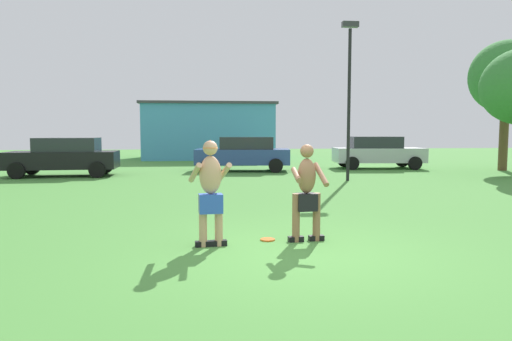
% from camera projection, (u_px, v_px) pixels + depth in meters
% --- Properties ---
extents(ground_plane, '(80.00, 80.00, 0.00)m').
position_uv_depth(ground_plane, '(300.00, 253.00, 7.12)').
color(ground_plane, '#4C8E3D').
extents(player_with_cap, '(0.72, 0.61, 1.73)m').
position_uv_depth(player_with_cap, '(211.00, 188.00, 7.45)').
color(player_with_cap, black).
rests_on(player_with_cap, ground_plane).
extents(player_in_black, '(0.63, 0.60, 1.65)m').
position_uv_depth(player_in_black, '(307.00, 191.00, 7.78)').
color(player_in_black, black).
rests_on(player_in_black, ground_plane).
extents(frisbee, '(0.25, 0.25, 0.03)m').
position_uv_depth(frisbee, '(268.00, 240.00, 7.93)').
color(frisbee, orange).
rests_on(frisbee, ground_plane).
extents(car_silver_near_post, '(4.44, 2.32, 1.58)m').
position_uv_depth(car_silver_near_post, '(377.00, 152.00, 22.88)').
color(car_silver_near_post, silver).
rests_on(car_silver_near_post, ground_plane).
extents(car_black_mid_lot, '(4.37, 2.16, 1.58)m').
position_uv_depth(car_black_mid_lot, '(64.00, 156.00, 19.01)').
color(car_black_mid_lot, black).
rests_on(car_black_mid_lot, ground_plane).
extents(car_blue_far_end, '(4.48, 2.42, 1.58)m').
position_uv_depth(car_blue_far_end, '(244.00, 153.00, 21.43)').
color(car_blue_far_end, '#2D478C').
rests_on(car_blue_far_end, ground_plane).
extents(lamp_post, '(0.60, 0.24, 5.83)m').
position_uv_depth(lamp_post, '(349.00, 84.00, 17.03)').
color(lamp_post, black).
rests_on(lamp_post, ground_plane).
extents(outbuilding_behind_lot, '(8.67, 6.10, 3.70)m').
position_uv_depth(outbuilding_behind_lot, '(209.00, 131.00, 31.51)').
color(outbuilding_behind_lot, '#4C9ED1').
rests_on(outbuilding_behind_lot, ground_plane).
extents(tree_near_building, '(3.31, 3.31, 6.04)m').
position_uv_depth(tree_near_building, '(506.00, 77.00, 21.44)').
color(tree_near_building, brown).
rests_on(tree_near_building, ground_plane).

